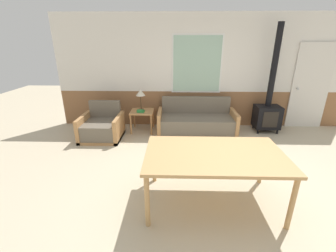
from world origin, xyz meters
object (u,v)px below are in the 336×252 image
(couch, at_px, (196,123))
(armchair, at_px, (102,128))
(side_table, at_px, (142,114))
(table_lamp, at_px, (141,93))
(dining_table, at_px, (214,157))
(wood_stove, at_px, (268,107))

(couch, height_order, armchair, couch)
(armchair, distance_m, side_table, 0.99)
(table_lamp, xyz_separation_m, dining_table, (1.32, -2.67, -0.23))
(table_lamp, bearing_deg, couch, -6.79)
(dining_table, distance_m, wood_stove, 3.15)
(couch, xyz_separation_m, armchair, (-2.16, -0.38, -0.01))
(couch, relative_size, wood_stove, 0.74)
(couch, xyz_separation_m, side_table, (-1.31, 0.06, 0.18))
(armchair, height_order, side_table, armchair)
(side_table, xyz_separation_m, wood_stove, (3.01, 0.07, 0.17))
(couch, relative_size, armchair, 2.08)
(armchair, height_order, dining_table, armchair)
(couch, distance_m, table_lamp, 1.50)
(side_table, bearing_deg, couch, -2.83)
(dining_table, relative_size, wood_stove, 0.72)
(armchair, relative_size, dining_table, 0.50)
(dining_table, bearing_deg, wood_stove, 57.04)
(side_table, relative_size, wood_stove, 0.22)
(armchair, bearing_deg, couch, -5.79)
(couch, height_order, dining_table, couch)
(side_table, bearing_deg, armchair, -152.41)
(couch, bearing_deg, wood_stove, 4.57)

